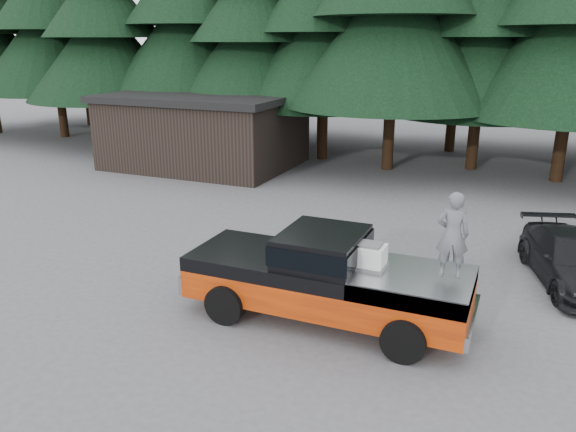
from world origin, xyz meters
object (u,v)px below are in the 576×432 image
at_px(pickup_truck, 326,290).
at_px(utility_building, 205,129).
at_px(man_on_bed, 452,235).
at_px(air_compressor, 369,257).
at_px(parked_car, 573,260).

relative_size(pickup_truck, utility_building, 0.71).
xyz_separation_m(man_on_bed, utility_building, (-12.63, 11.96, -0.50)).
height_order(pickup_truck, utility_building, utility_building).
bearing_deg(pickup_truck, air_compressor, -1.32).
distance_m(parked_car, utility_building, 17.12).
relative_size(man_on_bed, parked_car, 0.40).
distance_m(air_compressor, man_on_bed, 1.66).
xyz_separation_m(air_compressor, man_on_bed, (1.53, 0.19, 0.62)).
relative_size(man_on_bed, utility_building, 0.20).
bearing_deg(man_on_bed, parked_car, -132.95).
height_order(pickup_truck, air_compressor, air_compressor).
bearing_deg(pickup_truck, parked_car, 39.89).
distance_m(air_compressor, utility_building, 16.46).
xyz_separation_m(pickup_truck, air_compressor, (0.88, -0.02, 0.88)).
height_order(pickup_truck, man_on_bed, man_on_bed).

